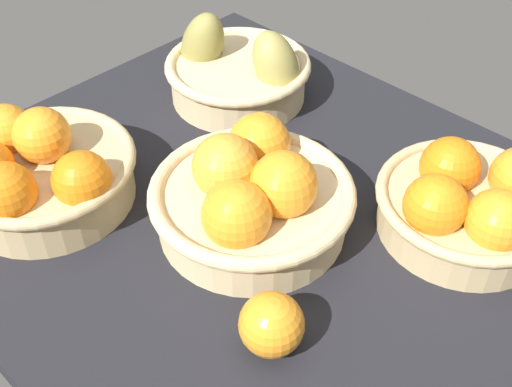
% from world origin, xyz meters
% --- Properties ---
extents(market_tray, '(0.84, 0.72, 0.03)m').
position_xyz_m(market_tray, '(0.00, 0.00, 0.01)').
color(market_tray, black).
rests_on(market_tray, ground).
extents(basket_center, '(0.25, 0.25, 0.12)m').
position_xyz_m(basket_center, '(-0.01, 0.03, 0.08)').
color(basket_center, '#D3BC8C').
rests_on(basket_center, market_tray).
extents(basket_far_right, '(0.24, 0.24, 0.12)m').
position_xyz_m(basket_far_right, '(0.21, 0.19, 0.08)').
color(basket_far_right, tan).
rests_on(basket_far_right, market_tray).
extents(basket_near_left, '(0.22, 0.22, 0.11)m').
position_xyz_m(basket_near_left, '(-0.21, -0.14, 0.08)').
color(basket_near_left, tan).
rests_on(basket_near_left, market_tray).
extents(basket_near_right_pears, '(0.24, 0.23, 0.14)m').
position_xyz_m(basket_near_right_pears, '(0.21, -0.16, 0.07)').
color(basket_near_right_pears, '#D3BC8C').
rests_on(basket_near_right_pears, market_tray).
extents(loose_orange_front_gap, '(0.07, 0.07, 0.07)m').
position_xyz_m(loose_orange_front_gap, '(-0.16, 0.15, 0.06)').
color(loose_orange_front_gap, orange).
rests_on(loose_orange_front_gap, market_tray).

